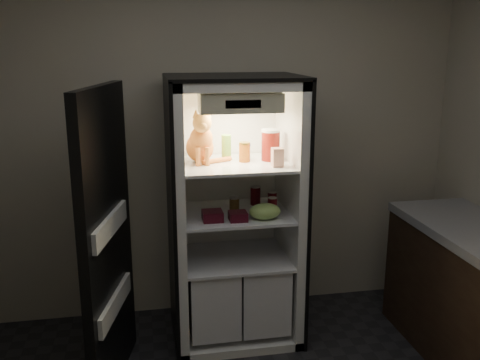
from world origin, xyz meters
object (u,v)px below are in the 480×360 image
at_px(tabby_cat, 201,142).
at_px(parmesan_shaker, 226,148).
at_px(cream_carton, 277,157).
at_px(soda_can_b, 272,200).
at_px(condiment_jar, 234,204).
at_px(pepper_jar, 271,145).
at_px(berry_box_left, 212,216).
at_px(mayo_tub, 245,152).
at_px(salsa_jar, 244,152).
at_px(soda_can_c, 273,206).
at_px(refrigerator, 233,229).
at_px(grape_bag, 265,211).
at_px(soda_can_a, 255,196).
at_px(berry_box_right, 238,216).

height_order(tabby_cat, parmesan_shaker, tabby_cat).
bearing_deg(tabby_cat, cream_carton, -24.25).
relative_size(tabby_cat, soda_can_b, 3.22).
xyz_separation_m(parmesan_shaker, condiment_jar, (0.05, -0.05, -0.39)).
bearing_deg(pepper_jar, berry_box_left, -156.80).
xyz_separation_m(mayo_tub, pepper_jar, (0.17, -0.06, 0.05)).
bearing_deg(salsa_jar, soda_can_c, -33.62).
distance_m(refrigerator, grape_bag, 0.36).
height_order(mayo_tub, soda_can_a, mayo_tub).
height_order(grape_bag, berry_box_right, grape_bag).
bearing_deg(soda_can_b, berry_box_left, -156.39).
relative_size(mayo_tub, condiment_jar, 1.19).
distance_m(pepper_jar, grape_bag, 0.47).
xyz_separation_m(cream_carton, berry_box_right, (-0.27, -0.02, -0.38)).
xyz_separation_m(soda_can_a, soda_can_b, (0.10, -0.10, -0.01)).
height_order(refrigerator, soda_can_c, refrigerator).
distance_m(refrigerator, berry_box_left, 0.33).
bearing_deg(soda_can_b, berry_box_right, -141.79).
relative_size(condiment_jar, berry_box_right, 0.82).
distance_m(parmesan_shaker, berry_box_right, 0.50).
distance_m(refrigerator, pepper_jar, 0.66).
height_order(soda_can_a, berry_box_left, soda_can_a).
bearing_deg(refrigerator, salsa_jar, -28.29).
bearing_deg(berry_box_left, berry_box_right, -9.77).
relative_size(mayo_tub, berry_box_left, 0.87).
height_order(tabby_cat, soda_can_b, tabby_cat).
bearing_deg(grape_bag, soda_can_a, 88.75).
xyz_separation_m(parmesan_shaker, berry_box_left, (-0.14, -0.25, -0.41)).
relative_size(mayo_tub, soda_can_a, 0.85).
bearing_deg(soda_can_a, berry_box_left, -139.82).
distance_m(mayo_tub, soda_can_b, 0.40).
height_order(soda_can_a, berry_box_right, soda_can_a).
relative_size(cream_carton, condiment_jar, 1.28).
bearing_deg(berry_box_left, soda_can_b, 23.61).
xyz_separation_m(refrigerator, berry_box_right, (-0.01, -0.24, 0.18)).
distance_m(condiment_jar, grape_bag, 0.28).
bearing_deg(soda_can_c, cream_carton, -80.23).
xyz_separation_m(mayo_tub, condiment_jar, (-0.08, -0.05, -0.36)).
bearing_deg(cream_carton, mayo_tub, 124.53).
xyz_separation_m(soda_can_a, grape_bag, (-0.01, -0.33, -0.01)).
relative_size(soda_can_a, grape_bag, 0.63).
distance_m(refrigerator, cream_carton, 0.65).
height_order(soda_can_a, condiment_jar, soda_can_a).
height_order(mayo_tub, pepper_jar, pepper_jar).
bearing_deg(pepper_jar, berry_box_right, -141.32).
bearing_deg(soda_can_b, pepper_jar, -148.45).
distance_m(salsa_jar, pepper_jar, 0.19).
height_order(refrigerator, tabby_cat, refrigerator).
bearing_deg(soda_can_b, soda_can_a, 134.79).
bearing_deg(tabby_cat, soda_can_a, 12.53).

